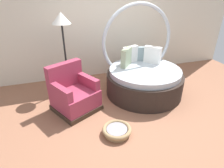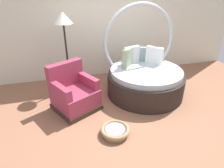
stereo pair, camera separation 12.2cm
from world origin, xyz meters
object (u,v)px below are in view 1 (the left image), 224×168
at_px(round_daybed, 143,76).
at_px(red_armchair, 74,94).
at_px(pet_basket, 117,131).
at_px(floor_lamp, 62,26).

xyz_separation_m(round_daybed, red_armchair, (-1.66, -0.23, -0.08)).
bearing_deg(red_armchair, pet_basket, -60.09).
bearing_deg(round_daybed, pet_basket, -130.96).
bearing_deg(floor_lamp, round_daybed, -20.33).
relative_size(red_armchair, pet_basket, 2.11).
xyz_separation_m(red_armchair, pet_basket, (0.58, -1.01, -0.26)).
distance_m(round_daybed, pet_basket, 1.67).
bearing_deg(red_armchair, floor_lamp, 91.51).
bearing_deg(round_daybed, floor_lamp, 159.67).
relative_size(round_daybed, pet_basket, 3.92).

